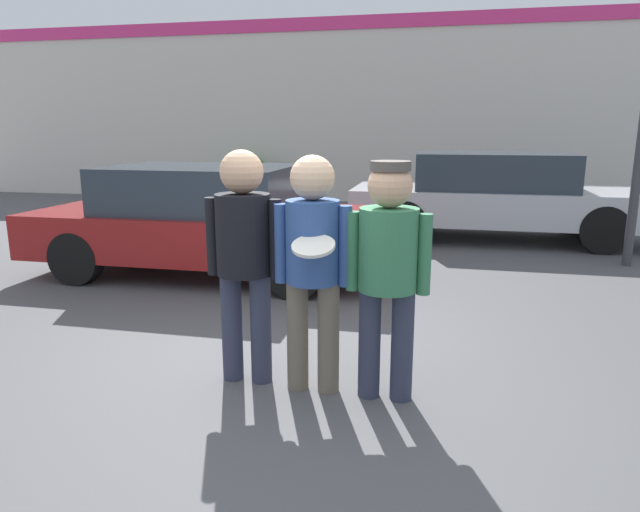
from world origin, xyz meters
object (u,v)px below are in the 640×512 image
person_middle_with_frisbee (313,255)px  person_right (388,260)px  parked_car_near (207,220)px  shrub (245,178)px  person_left (244,246)px  parked_car_far (496,196)px

person_middle_with_frisbee → person_right: bearing=-0.8°
parked_car_near → shrub: size_ratio=3.59×
person_left → person_right: (1.01, -0.06, -0.03)m
person_middle_with_frisbee → shrub: bearing=112.2°
shrub → parked_car_near: bearing=-74.2°
person_right → parked_car_far: 6.14m
person_left → person_middle_with_frisbee: size_ratio=1.02×
person_left → shrub: 10.12m
parked_car_near → shrub: bearing=105.8°
parked_car_near → person_left: bearing=-62.0°
person_left → parked_car_far: 6.35m
parked_car_near → person_middle_with_frisbee: bearing=-55.3°
person_right → shrub: bearing=114.8°
parked_car_far → person_left: bearing=-110.0°
parked_car_far → shrub: bearing=147.5°
person_right → parked_car_near: 3.91m
person_left → person_right: person_left is taller
person_left → person_middle_with_frisbee: 0.51m
person_middle_with_frisbee → person_right: size_ratio=1.02×
person_right → shrub: (-4.42, 9.58, -0.37)m
person_right → parked_car_far: person_right is taller
person_middle_with_frisbee → parked_car_near: size_ratio=0.38×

